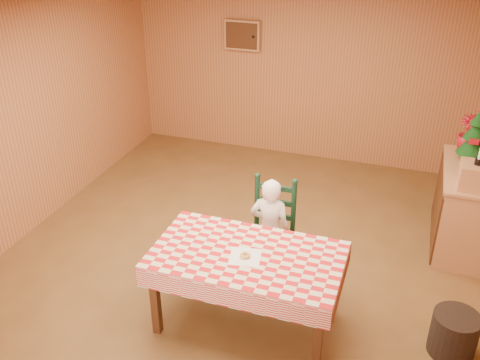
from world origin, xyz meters
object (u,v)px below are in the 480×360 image
(crate, at_px, (475,176))
(christmas_tree, at_px, (475,137))
(seated_child, at_px, (270,230))
(storage_bin, at_px, (454,334))
(dining_table, at_px, (247,262))
(shelf_unit, at_px, (462,207))
(ladder_chair, at_px, (271,232))

(crate, bearing_deg, christmas_tree, 90.00)
(seated_child, xyz_separation_m, storage_bin, (1.78, -0.50, -0.37))
(dining_table, bearing_deg, shelf_unit, 47.26)
(ladder_chair, xyz_separation_m, shelf_unit, (1.83, 1.19, -0.04))
(dining_table, distance_m, storage_bin, 1.86)
(seated_child, bearing_deg, dining_table, 90.00)
(shelf_unit, height_order, christmas_tree, christmas_tree)
(shelf_unit, distance_m, storage_bin, 1.77)
(storage_bin, bearing_deg, christmas_tree, 88.22)
(dining_table, distance_m, ladder_chair, 0.81)
(dining_table, relative_size, seated_child, 1.47)
(dining_table, height_order, storage_bin, dining_table)
(ladder_chair, distance_m, shelf_unit, 2.19)
(dining_table, relative_size, christmas_tree, 2.67)
(ladder_chair, height_order, crate, crate)
(storage_bin, bearing_deg, dining_table, -172.71)
(crate, distance_m, christmas_tree, 0.67)
(ladder_chair, bearing_deg, seated_child, -90.00)
(crate, bearing_deg, storage_bin, -92.63)
(seated_child, relative_size, shelf_unit, 0.91)
(shelf_unit, height_order, crate, crate)
(dining_table, bearing_deg, storage_bin, 7.29)
(christmas_tree, bearing_deg, ladder_chair, -141.87)
(ladder_chair, xyz_separation_m, crate, (1.84, 0.79, 0.55))
(ladder_chair, bearing_deg, dining_table, -90.00)
(dining_table, height_order, ladder_chair, ladder_chair)
(christmas_tree, height_order, storage_bin, christmas_tree)
(ladder_chair, distance_m, christmas_tree, 2.44)
(seated_child, xyz_separation_m, crate, (1.84, 0.85, 0.49))
(christmas_tree, bearing_deg, crate, -90.00)
(dining_table, height_order, seated_child, seated_child)
(seated_child, height_order, christmas_tree, christmas_tree)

